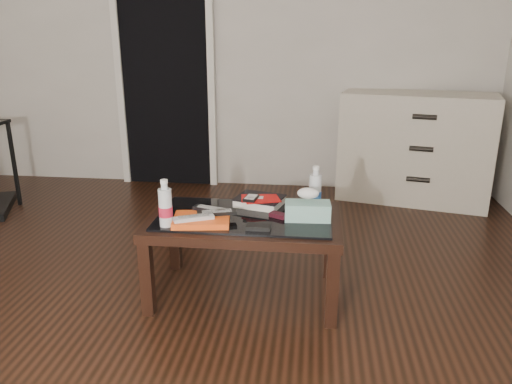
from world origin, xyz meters
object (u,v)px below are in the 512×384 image
coffee_table (245,227)px  tissue_box (308,211)px  water_bottle_left (165,203)px  dresser (415,148)px  water_bottle_right (315,188)px  textbook (260,201)px

coffee_table → tissue_box: bearing=-2.8°
coffee_table → water_bottle_left: bearing=-152.8°
dresser → water_bottle_right: size_ratio=5.39×
water_bottle_left → water_bottle_right: 0.80m
coffee_table → water_bottle_left: size_ratio=4.20×
water_bottle_right → water_bottle_left: bearing=-155.3°
dresser → water_bottle_right: dresser is taller
dresser → water_bottle_left: (-1.55, -1.95, 0.13)m
textbook → water_bottle_left: size_ratio=1.05×
dresser → water_bottle_left: 2.49m
water_bottle_right → tissue_box: water_bottle_right is taller
coffee_table → tissue_box: tissue_box is taller
textbook → coffee_table: bearing=-94.2°
water_bottle_left → water_bottle_right: size_ratio=1.00×
textbook → tissue_box: tissue_box is taller
textbook → tissue_box: 0.33m
coffee_table → water_bottle_right: 0.43m
coffee_table → textbook: size_ratio=4.00×
water_bottle_left → tissue_box: 0.72m
water_bottle_right → tissue_box: size_ratio=1.03×
dresser → textbook: bearing=-112.0°
tissue_box → water_bottle_left: bearing=-169.4°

